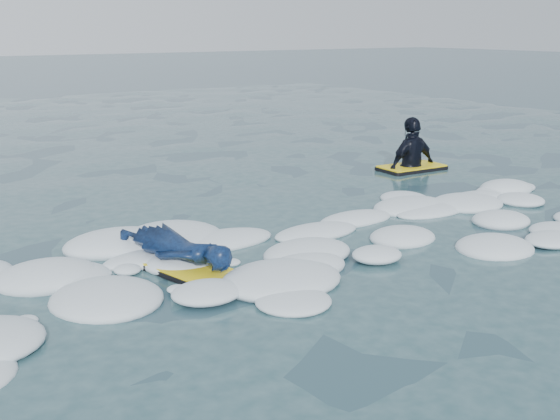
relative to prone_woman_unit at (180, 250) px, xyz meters
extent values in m
plane|color=#1C3645|center=(0.85, -1.12, -0.21)|extent=(120.00, 120.00, 0.00)
cube|color=black|center=(0.00, -0.22, -0.17)|extent=(0.80, 1.15, 0.05)
cube|color=yellow|center=(0.00, -0.22, -0.14)|extent=(0.77, 1.12, 0.02)
imported|color=navy|center=(0.00, 0.03, 0.02)|extent=(0.94, 1.65, 0.37)
cube|color=black|center=(5.76, 2.54, -0.17)|extent=(1.23, 0.71, 0.06)
cube|color=yellow|center=(5.76, 2.54, -0.13)|extent=(1.21, 0.68, 0.02)
imported|color=black|center=(5.76, 2.54, -0.15)|extent=(1.09, 0.51, 1.81)
camera|label=1|loc=(-2.99, -6.54, 2.30)|focal=45.00mm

